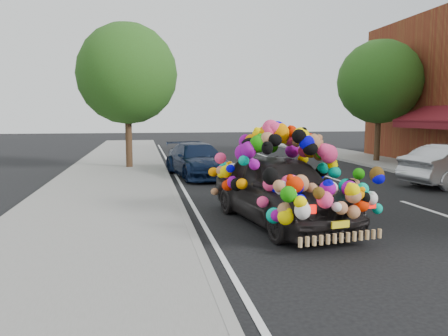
% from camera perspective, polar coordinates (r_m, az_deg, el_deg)
% --- Properties ---
extents(ground, '(100.00, 100.00, 0.00)m').
position_cam_1_polar(ground, '(10.27, 8.08, -6.12)').
color(ground, black).
rests_on(ground, ground).
extents(sidewalk, '(4.00, 60.00, 0.12)m').
position_cam_1_polar(sidewalk, '(9.79, -16.68, -6.63)').
color(sidewalk, gray).
rests_on(sidewalk, ground).
extents(kerb, '(0.15, 60.00, 0.13)m').
position_cam_1_polar(kerb, '(9.77, -5.16, -6.36)').
color(kerb, gray).
rests_on(kerb, ground).
extents(lane_markings, '(6.00, 50.00, 0.01)m').
position_cam_1_polar(lane_markings, '(11.90, 24.79, -4.87)').
color(lane_markings, silver).
rests_on(lane_markings, ground).
extents(tree_near_sidewalk, '(4.20, 4.20, 6.13)m').
position_cam_1_polar(tree_near_sidewalk, '(19.06, -12.54, 11.91)').
color(tree_near_sidewalk, '#332114').
rests_on(tree_near_sidewalk, ground).
extents(tree_far_b, '(4.00, 4.00, 5.90)m').
position_cam_1_polar(tree_far_b, '(22.54, 19.66, 10.54)').
color(tree_far_b, '#332114').
rests_on(tree_far_b, ground).
extents(plush_art_car, '(2.82, 4.82, 2.13)m').
position_cam_1_polar(plush_art_car, '(9.37, 7.36, -0.60)').
color(plush_art_car, black).
rests_on(plush_art_car, ground).
extents(navy_sedan, '(2.44, 4.57, 1.26)m').
position_cam_1_polar(navy_sedan, '(16.46, -3.46, 1.05)').
color(navy_sedan, black).
rests_on(navy_sedan, ground).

